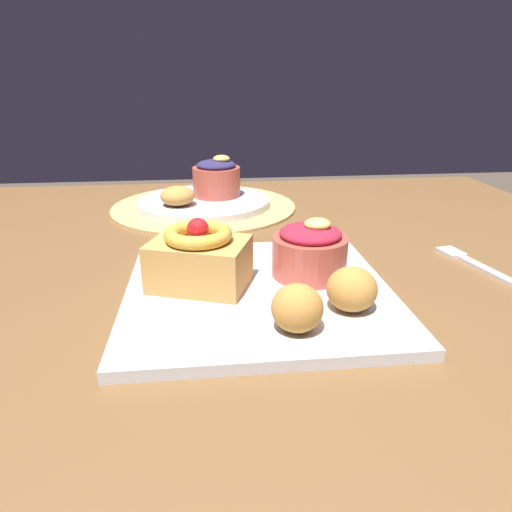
{
  "coord_description": "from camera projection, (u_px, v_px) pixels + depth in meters",
  "views": [
    {
      "loc": [
        -0.02,
        -0.59,
        0.96
      ],
      "look_at": [
        0.03,
        -0.12,
        0.77
      ],
      "focal_mm": 32.12,
      "sensor_mm": 36.0,
      "label": 1
    }
  ],
  "objects": [
    {
      "name": "cake_slice",
      "position": [
        199.0,
        258.0,
        0.49
      ],
      "size": [
        0.12,
        0.1,
        0.08
      ],
      "rotation": [
        0.0,
        0.0,
        -0.34
      ],
      "color": "#C68E47",
      "rests_on": "front_plate"
    },
    {
      "name": "berry_ramekin",
      "position": [
        310.0,
        250.0,
        0.52
      ],
      "size": [
        0.09,
        0.09,
        0.07
      ],
      "color": "#B24C3D",
      "rests_on": "front_plate"
    },
    {
      "name": "fork",
      "position": [
        469.0,
        261.0,
        0.59
      ],
      "size": [
        0.04,
        0.13,
        0.0
      ],
      "rotation": [
        0.0,
        0.0,
        1.77
      ],
      "color": "silver",
      "rests_on": "dining_table"
    },
    {
      "name": "woven_placemat",
      "position": [
        204.0,
        207.0,
        0.84
      ],
      "size": [
        0.34,
        0.34,
        0.0
      ],
      "primitive_type": "cylinder",
      "color": "tan",
      "rests_on": "dining_table"
    },
    {
      "name": "back_plate",
      "position": [
        204.0,
        202.0,
        0.84
      ],
      "size": [
        0.24,
        0.24,
        0.01
      ],
      "primitive_type": "cylinder",
      "color": "silver",
      "rests_on": "woven_placemat"
    },
    {
      "name": "front_plate",
      "position": [
        258.0,
        291.0,
        0.5
      ],
      "size": [
        0.28,
        0.28,
        0.01
      ],
      "primitive_type": "cube",
      "color": "silver",
      "rests_on": "dining_table"
    },
    {
      "name": "fritter_middle",
      "position": [
        297.0,
        308.0,
        0.41
      ],
      "size": [
        0.05,
        0.05,
        0.04
      ],
      "primitive_type": "ellipsoid",
      "color": "#BC7F38",
      "rests_on": "front_plate"
    },
    {
      "name": "dining_table",
      "position": [
        225.0,
        318.0,
        0.67
      ],
      "size": [
        1.22,
        0.91,
        0.73
      ],
      "color": "brown",
      "rests_on": "ground_plane"
    },
    {
      "name": "fritter_front",
      "position": [
        352.0,
        289.0,
        0.44
      ],
      "size": [
        0.05,
        0.05,
        0.04
      ],
      "primitive_type": "ellipsoid",
      "color": "#BC7F38",
      "rests_on": "front_plate"
    },
    {
      "name": "back_ramekin",
      "position": [
        218.0,
        178.0,
        0.85
      ],
      "size": [
        0.09,
        0.09,
        0.08
      ],
      "color": "#B24C3D",
      "rests_on": "back_plate"
    },
    {
      "name": "back_pastry",
      "position": [
        178.0,
        196.0,
        0.79
      ],
      "size": [
        0.06,
        0.06,
        0.03
      ],
      "primitive_type": "ellipsoid",
      "color": "#B77F3D",
      "rests_on": "back_plate"
    }
  ]
}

